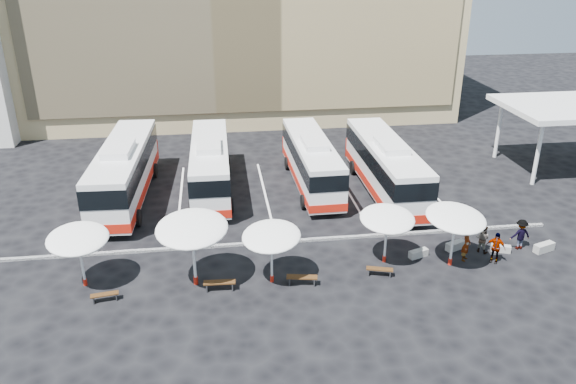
{
  "coord_description": "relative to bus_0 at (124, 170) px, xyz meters",
  "views": [
    {
      "loc": [
        -3.36,
        -28.88,
        16.21
      ],
      "look_at": [
        1.0,
        3.0,
        2.2
      ],
      "focal_mm": 35.0,
      "sensor_mm": 36.0,
      "label": 1
    }
  ],
  "objects": [
    {
      "name": "conc_bench_3",
      "position": [
        24.95,
        -11.02,
        -1.93
      ],
      "size": [
        1.38,
        0.84,
        0.49
      ],
      "primitive_type": "cube",
      "rotation": [
        0.0,
        0.0,
        0.33
      ],
      "color": "gray",
      "rests_on": "ground"
    },
    {
      "name": "wood_bench_0",
      "position": [
        0.44,
        -12.76,
        -1.85
      ],
      "size": [
        1.4,
        0.56,
        0.42
      ],
      "rotation": [
        0.0,
        0.0,
        0.15
      ],
      "color": "#311C0B",
      "rests_on": "ground"
    },
    {
      "name": "conc_bench_1",
      "position": [
        19.95,
        -10.1,
        -1.94
      ],
      "size": [
        1.33,
        0.86,
        0.47
      ],
      "primitive_type": "cube",
      "rotation": [
        0.0,
        0.0,
        0.38
      ],
      "color": "gray",
      "rests_on": "ground"
    },
    {
      "name": "ground",
      "position": [
        9.67,
        -8.45,
        -2.17
      ],
      "size": [
        120.0,
        120.0,
        0.0
      ],
      "primitive_type": "plane",
      "color": "black",
      "rests_on": "ground"
    },
    {
      "name": "sunshade_2",
      "position": [
        8.9,
        -12.12,
        0.53
      ],
      "size": [
        4.04,
        4.06,
        3.19
      ],
      "rotation": [
        0.0,
        0.0,
        -0.43
      ],
      "color": "white",
      "rests_on": "ground"
    },
    {
      "name": "curb_divider",
      "position": [
        9.67,
        -7.95,
        -2.1
      ],
      "size": [
        34.0,
        0.25,
        0.15
      ],
      "primitive_type": "cube",
      "color": "black",
      "rests_on": "ground"
    },
    {
      "name": "wood_bench_1",
      "position": [
        6.15,
        -12.55,
        -1.79
      ],
      "size": [
        1.66,
        0.52,
        0.5
      ],
      "rotation": [
        0.0,
        0.0,
        -0.05
      ],
      "color": "#311C0B",
      "rests_on": "ground"
    },
    {
      "name": "passenger_2",
      "position": [
        21.48,
        -11.78,
        -1.26
      ],
      "size": [
        1.12,
        1.02,
        1.83
      ],
      "primitive_type": "imported",
      "rotation": [
        0.0,
        0.0,
        -0.68
      ],
      "color": "black",
      "rests_on": "ground"
    },
    {
      "name": "bay_lines",
      "position": [
        9.67,
        -0.45,
        -2.17
      ],
      "size": [
        24.15,
        12.0,
        0.01
      ],
      "color": "white",
      "rests_on": "ground"
    },
    {
      "name": "service_canopy",
      "position": [
        33.67,
        1.55,
        2.69
      ],
      "size": [
        10.0,
        8.0,
        5.2
      ],
      "color": "white",
      "rests_on": "ground"
    },
    {
      "name": "bus_0",
      "position": [
        0.0,
        0.0,
        0.0
      ],
      "size": [
        3.58,
        13.52,
        4.25
      ],
      "rotation": [
        0.0,
        0.0,
        -0.05
      ],
      "color": "white",
      "rests_on": "ground"
    },
    {
      "name": "wood_bench_3",
      "position": [
        14.7,
        -12.31,
        -1.84
      ],
      "size": [
        1.48,
        0.78,
        0.44
      ],
      "rotation": [
        0.0,
        0.0,
        -0.29
      ],
      "color": "#311C0B",
      "rests_on": "ground"
    },
    {
      "name": "passenger_1",
      "position": [
        21.32,
        -10.58,
        -1.34
      ],
      "size": [
        1.02,
        1.02,
        1.67
      ],
      "primitive_type": "imported",
      "rotation": [
        0.0,
        0.0,
        2.34
      ],
      "color": "black",
      "rests_on": "ground"
    },
    {
      "name": "sunshade_0",
      "position": [
        -0.82,
        -11.14,
        0.58
      ],
      "size": [
        3.74,
        3.77,
        3.24
      ],
      "rotation": [
        0.0,
        0.0,
        0.24
      ],
      "color": "white",
      "rests_on": "ground"
    },
    {
      "name": "bus_2",
      "position": [
        13.23,
        0.64,
        -0.21
      ],
      "size": [
        2.96,
        12.16,
        3.85
      ],
      "rotation": [
        0.0,
        0.0,
        0.01
      ],
      "color": "white",
      "rests_on": "ground"
    },
    {
      "name": "sunshade_4",
      "position": [
        18.93,
        -11.73,
        0.72
      ],
      "size": [
        4.14,
        4.17,
        3.4
      ],
      "rotation": [
        0.0,
        0.0,
        0.33
      ],
      "color": "white",
      "rests_on": "ground"
    },
    {
      "name": "bus_1",
      "position": [
        5.88,
        0.81,
        -0.17
      ],
      "size": [
        3.0,
        12.39,
        3.92
      ],
      "rotation": [
        0.0,
        0.0,
        -0.01
      ],
      "color": "white",
      "rests_on": "ground"
    },
    {
      "name": "bus_3",
      "position": [
        18.2,
        -1.37,
        -0.06
      ],
      "size": [
        3.13,
        13.03,
        4.13
      ],
      "rotation": [
        0.0,
        0.0,
        -0.01
      ],
      "color": "white",
      "rests_on": "ground"
    },
    {
      "name": "wood_bench_2",
      "position": [
        10.43,
        -12.62,
        -1.79
      ],
      "size": [
        1.67,
        0.72,
        0.5
      ],
      "rotation": [
        0.0,
        0.0,
        -0.19
      ],
      "color": "#311C0B",
      "rests_on": "ground"
    },
    {
      "name": "sunshade_3",
      "position": [
        15.39,
        -10.91,
        0.51
      ],
      "size": [
        3.26,
        3.29,
        3.16
      ],
      "rotation": [
        0.0,
        0.0,
        -0.08
      ],
      "color": "white",
      "rests_on": "ground"
    },
    {
      "name": "conc_bench_0",
      "position": [
        17.48,
        -10.67,
        -1.96
      ],
      "size": [
        1.22,
        0.75,
        0.43
      ],
      "primitive_type": "cube",
      "rotation": [
        0.0,
        0.0,
        0.34
      ],
      "color": "gray",
      "rests_on": "ground"
    },
    {
      "name": "passenger_3",
      "position": [
        23.65,
        -10.52,
        -1.24
      ],
      "size": [
        1.22,
        0.72,
        1.86
      ],
      "primitive_type": "imported",
      "rotation": [
        0.0,
        0.0,
        3.17
      ],
      "color": "black",
      "rests_on": "ground"
    },
    {
      "name": "passenger_0",
      "position": [
        19.96,
        -11.34,
        -1.25
      ],
      "size": [
        0.76,
        0.8,
        1.85
      ],
      "primitive_type": "imported",
      "rotation": [
        0.0,
        0.0,
        0.9
      ],
      "color": "black",
      "rests_on": "ground"
    },
    {
      "name": "sunshade_1",
      "position": [
        4.92,
        -11.8,
        1.09
      ],
      "size": [
        4.08,
        4.12,
        3.84
      ],
      "rotation": [
        0.0,
        0.0,
        -0.12
      ],
      "color": "white",
      "rests_on": "ground"
    },
    {
      "name": "conc_bench_2",
      "position": [
        22.43,
        -10.73,
        -1.97
      ],
      "size": [
        1.15,
        0.72,
        0.41
      ],
      "primitive_type": "cube",
      "rotation": [
        0.0,
        0.0,
        -0.36
      ],
      "color": "gray",
      "rests_on": "ground"
    }
  ]
}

